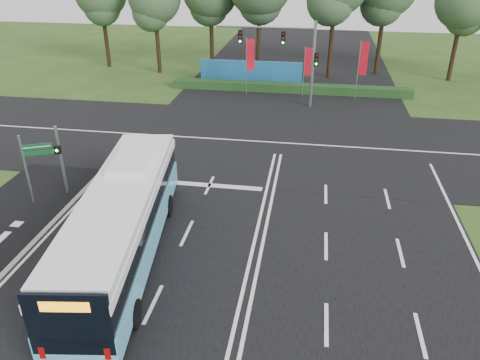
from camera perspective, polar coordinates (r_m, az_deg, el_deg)
name	(u,v)px	position (r m, az deg, el deg)	size (l,w,h in m)	color
ground	(255,240)	(22.16, 1.83, -7.33)	(120.00, 120.00, 0.00)	#284918
road_main	(255,240)	(22.15, 1.83, -7.28)	(20.00, 120.00, 0.04)	black
road_cross	(278,143)	(32.72, 4.60, 4.54)	(120.00, 14.00, 0.05)	black
kerb_strip	(21,256)	(23.17, -25.17, -8.41)	(0.25, 18.00, 0.12)	gray
city_bus	(123,222)	(20.56, -14.09, -5.05)	(4.46, 13.16, 3.71)	#59AAD0
pedestrian_signal	(61,158)	(26.79, -21.03, 2.48)	(0.35, 0.44, 3.98)	gray
street_sign	(31,161)	(26.25, -24.08, 2.11)	(1.41, 0.70, 3.92)	gray
banner_flag_left	(249,58)	(42.65, 1.15, 14.59)	(0.75, 0.18, 5.10)	gray
banner_flag_mid	(307,65)	(42.22, 8.17, 13.71)	(0.66, 0.15, 4.53)	gray
banner_flag_right	(362,63)	(42.18, 14.64, 13.67)	(0.74, 0.25, 5.17)	gray
traffic_light_gantry	(292,50)	(39.50, 6.30, 15.45)	(8.41, 0.28, 7.00)	gray
hedge	(290,88)	(44.40, 6.08, 11.09)	(22.00, 1.20, 0.80)	#123315
blue_hoarding	(251,72)	(46.99, 1.33, 13.00)	(10.00, 0.30, 2.20)	#1C5E99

